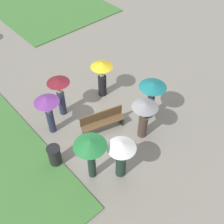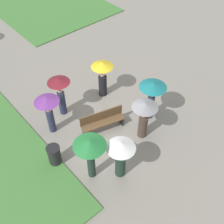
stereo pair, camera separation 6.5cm
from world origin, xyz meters
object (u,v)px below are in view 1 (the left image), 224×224
at_px(crowd_person_yellow, 102,74).
at_px(crowd_person_purple, 48,106).
at_px(crowd_person_teal, 152,91).
at_px(crowd_person_maroon, 60,91).
at_px(crowd_person_green, 90,148).
at_px(park_bench, 102,120).
at_px(crowd_person_grey, 144,114).
at_px(trash_bin, 55,156).
at_px(crowd_person_white, 121,152).

bearing_deg(crowd_person_yellow, crowd_person_purple, -73.10).
distance_m(crowd_person_teal, crowd_person_maroon, 3.85).
bearing_deg(crowd_person_green, park_bench, -31.73).
height_order(park_bench, crowd_person_green, crowd_person_green).
bearing_deg(crowd_person_teal, crowd_person_green, 130.98).
height_order(crowd_person_teal, crowd_person_grey, crowd_person_teal).
relative_size(trash_bin, crowd_person_white, 0.49).
xyz_separation_m(park_bench, crowd_person_purple, (-1.66, 1.30, 0.98)).
distance_m(trash_bin, crowd_person_grey, 3.76).
relative_size(park_bench, crowd_person_teal, 1.00).
height_order(park_bench, trash_bin, park_bench).
distance_m(park_bench, trash_bin, 2.48).
bearing_deg(crowd_person_grey, crowd_person_green, -27.36).
xyz_separation_m(crowd_person_grey, crowd_person_purple, (-2.65, 2.68, 0.21)).
xyz_separation_m(trash_bin, crowd_person_grey, (3.47, -1.22, 0.79)).
relative_size(park_bench, crowd_person_maroon, 1.00).
relative_size(crowd_person_maroon, crowd_person_purple, 1.01).
relative_size(park_bench, crowd_person_purple, 1.00).
height_order(trash_bin, crowd_person_green, crowd_person_green).
height_order(park_bench, crowd_person_purple, crowd_person_purple).
bearing_deg(trash_bin, crowd_person_grey, -19.32).
bearing_deg(park_bench, crowd_person_yellow, 65.97).
distance_m(park_bench, crowd_person_white, 2.48).
height_order(crowd_person_teal, crowd_person_green, crowd_person_green).
bearing_deg(crowd_person_yellow, crowd_person_white, -21.46).
xyz_separation_m(crowd_person_teal, crowd_person_maroon, (-2.73, 2.71, -0.17)).
xyz_separation_m(crowd_person_white, crowd_person_purple, (-0.72, 3.45, 0.16)).
relative_size(trash_bin, crowd_person_maroon, 0.46).
relative_size(park_bench, crowd_person_grey, 1.05).
xyz_separation_m(park_bench, trash_bin, (-2.47, -0.16, -0.02)).
distance_m(trash_bin, crowd_person_white, 2.64).
bearing_deg(crowd_person_green, crowd_person_yellow, -27.21).
relative_size(crowd_person_grey, crowd_person_green, 0.91).
bearing_deg(crowd_person_purple, trash_bin, -151.00).
bearing_deg(crowd_person_white, park_bench, -89.58).
relative_size(park_bench, crowd_person_white, 1.05).
bearing_deg(crowd_person_green, trash_bin, 45.82).
bearing_deg(crowd_person_teal, trash_bin, 112.33).
distance_m(trash_bin, crowd_person_green, 1.91).
height_order(crowd_person_yellow, crowd_person_maroon, crowd_person_maroon).
xyz_separation_m(trash_bin, crowd_person_white, (1.53, -1.98, 0.84)).
relative_size(crowd_person_teal, crowd_person_purple, 1.00).
height_order(crowd_person_grey, crowd_person_purple, crowd_person_purple).
height_order(crowd_person_white, crowd_person_purple, crowd_person_purple).
relative_size(crowd_person_green, crowd_person_purple, 1.05).
height_order(crowd_person_maroon, crowd_person_purple, crowd_person_maroon).
bearing_deg(park_bench, crowd_person_purple, 158.04).
height_order(trash_bin, crowd_person_grey, crowd_person_grey).
distance_m(trash_bin, crowd_person_purple, 1.95).
height_order(crowd_person_teal, crowd_person_maroon, crowd_person_maroon).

